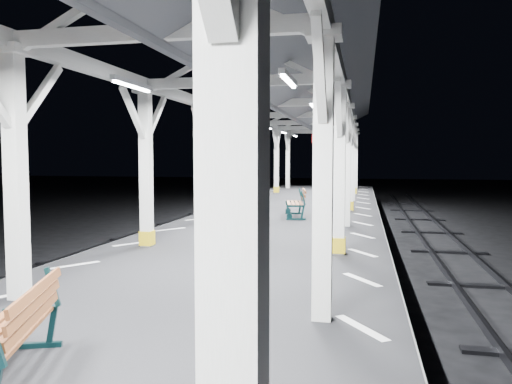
% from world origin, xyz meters
% --- Properties ---
extents(ground, '(120.00, 120.00, 0.00)m').
position_xyz_m(ground, '(0.00, 0.00, 0.00)').
color(ground, black).
rests_on(ground, ground).
extents(platform, '(6.00, 50.00, 1.00)m').
position_xyz_m(platform, '(0.00, 0.00, 0.50)').
color(platform, black).
rests_on(platform, ground).
extents(hazard_stripes_left, '(1.00, 48.00, 0.01)m').
position_xyz_m(hazard_stripes_left, '(-2.45, 0.00, 1.00)').
color(hazard_stripes_left, silver).
rests_on(hazard_stripes_left, platform).
extents(hazard_stripes_right, '(1.00, 48.00, 0.01)m').
position_xyz_m(hazard_stripes_right, '(2.45, 0.00, 1.00)').
color(hazard_stripes_right, silver).
rests_on(hazard_stripes_right, platform).
extents(canopy, '(5.40, 49.00, 4.65)m').
position_xyz_m(canopy, '(0.00, -0.02, 4.56)').
color(canopy, silver).
rests_on(canopy, platform).
extents(bench_near, '(1.02, 1.61, 0.82)m').
position_xyz_m(bench_near, '(-0.39, -4.14, 1.44)').
color(bench_near, '#0B272A').
rests_on(bench_near, platform).
extents(bench_mid, '(0.87, 1.70, 0.88)m').
position_xyz_m(bench_mid, '(0.45, 7.79, 1.47)').
color(bench_mid, '#0B272A').
rests_on(bench_mid, platform).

